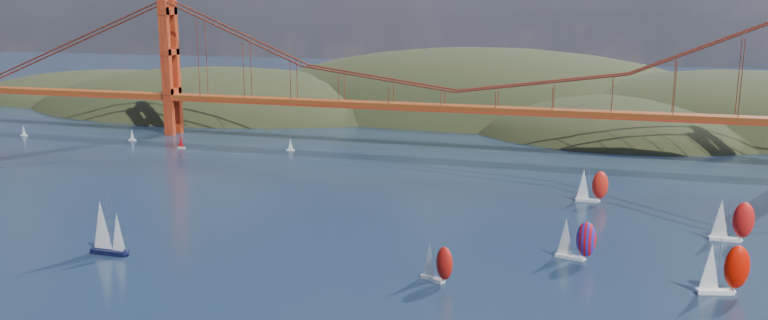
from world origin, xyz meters
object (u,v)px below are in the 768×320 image
(racer_0, at_px, (436,262))
(racer_5, at_px, (591,185))
(racer_1, at_px, (723,268))
(racer_rwb, at_px, (575,239))
(sloop_navy, at_px, (106,228))
(racer_3, at_px, (731,220))

(racer_0, distance_m, racer_5, 76.40)
(racer_5, bearing_deg, racer_1, -69.33)
(racer_rwb, bearing_deg, racer_5, 100.57)
(racer_5, relative_size, racer_rwb, 1.01)
(racer_1, bearing_deg, racer_0, 175.84)
(sloop_navy, distance_m, racer_rwb, 101.22)
(racer_1, relative_size, racer_5, 1.09)
(racer_1, bearing_deg, racer_3, 65.84)
(racer_3, bearing_deg, sloop_navy, -158.89)
(racer_3, bearing_deg, racer_1, -99.40)
(racer_3, xyz_separation_m, racer_rwb, (-33.59, -23.38, -0.44))
(racer_0, bearing_deg, racer_1, 37.71)
(racer_0, bearing_deg, racer_5, 96.77)
(racer_0, xyz_separation_m, racer_5, (27.09, 71.43, 0.61))
(sloop_navy, distance_m, racer_5, 125.42)
(racer_0, relative_size, racer_5, 0.87)
(racer_0, relative_size, racer_rwb, 0.88)
(sloop_navy, bearing_deg, racer_0, 4.66)
(racer_1, relative_size, racer_rwb, 1.10)
(racer_1, bearing_deg, racer_rwb, 142.43)
(sloop_navy, height_order, racer_5, sloop_navy)
(racer_5, height_order, racer_rwb, racer_5)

